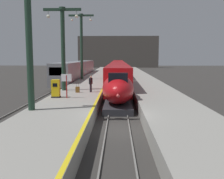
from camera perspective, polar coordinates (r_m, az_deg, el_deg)
name	(u,v)px	position (r m, az deg, el deg)	size (l,w,h in m)	color
ground_plane	(118,130)	(16.80, 1.30, -8.94)	(260.00, 260.00, 0.00)	#33302D
platform_left	(92,83)	(41.30, -4.30, 1.34)	(4.80, 110.00, 1.05)	gray
platform_right	(144,84)	(41.30, 6.96, 1.31)	(4.80, 110.00, 1.05)	gray
platform_left_safety_stripe	(107,80)	(41.09, -1.14, 2.07)	(0.20, 107.80, 0.01)	yellow
rail_main_left	(114,85)	(43.89, 0.35, 1.09)	(0.08, 110.00, 0.12)	slate
rail_main_right	(122,85)	(43.89, 2.31, 1.08)	(0.08, 110.00, 0.12)	slate
rail_secondary_left	(66,84)	(44.77, -10.08, 1.10)	(0.08, 110.00, 0.12)	slate
rail_secondary_right	(75,84)	(44.50, -8.18, 1.10)	(0.08, 110.00, 0.12)	slate
highspeed_train_main	(118,70)	(56.68, 1.34, 4.38)	(2.92, 75.11, 3.60)	#B20F14
regional_train_adjacent	(78,70)	(53.42, -7.41, 4.32)	(2.85, 36.60, 3.80)	gray
station_column_near	(29,22)	(18.48, -17.65, 13.96)	(4.00, 0.68, 9.70)	#1E3828
station_column_mid	(63,41)	(28.79, -10.67, 10.43)	(4.00, 0.68, 8.82)	#1E3828
station_column_far	(82,41)	(42.93, -6.68, 10.50)	(4.00, 0.68, 10.43)	#1E3828
passenger_near_edge	(91,83)	(26.95, -4.67, 1.53)	(0.36, 0.52, 1.69)	#23232D
rolling_suitcase	(78,90)	(26.80, -7.53, -0.01)	(0.40, 0.22, 0.98)	brown
ticket_machine_yellow	(56,89)	(23.76, -12.18, 0.04)	(0.76, 0.62, 1.60)	yellow
departure_info_board	(67,81)	(23.22, -9.90, 1.84)	(0.90, 0.10, 2.12)	maroon
terminus_back_wall	(118,52)	(118.17, 1.35, 8.21)	(36.00, 2.00, 14.00)	#4C4742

